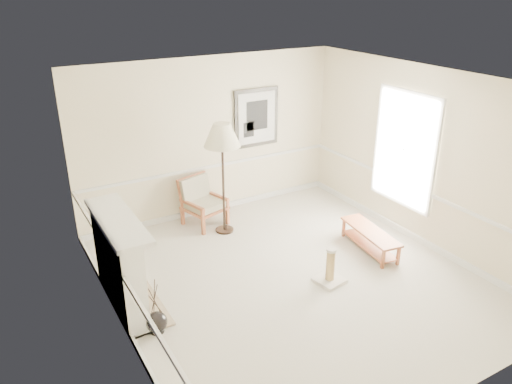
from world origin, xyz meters
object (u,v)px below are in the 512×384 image
(bench, at_px, (370,237))
(floor_vase, at_px, (157,323))
(floor_lamp, at_px, (222,138))
(scratching_post, at_px, (330,272))
(armchair, at_px, (201,199))

(bench, bearing_deg, floor_vase, -176.17)
(floor_lamp, relative_size, scratching_post, 3.53)
(bench, relative_size, scratching_post, 2.31)
(floor_vase, distance_m, floor_lamp, 3.23)
(scratching_post, bearing_deg, armchair, 106.90)
(floor_vase, distance_m, bench, 3.73)
(armchair, relative_size, bench, 0.67)
(armchair, relative_size, floor_lamp, 0.44)
(floor_vase, xyz_separation_m, armchair, (1.75, 2.53, 0.32))
(floor_vase, xyz_separation_m, scratching_post, (2.57, -0.18, 0.03))
(armchair, bearing_deg, floor_vase, -140.79)
(floor_vase, bearing_deg, bench, 3.83)
(armchair, relative_size, scratching_post, 1.56)
(scratching_post, bearing_deg, floor_vase, 176.02)
(floor_vase, relative_size, scratching_post, 1.42)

